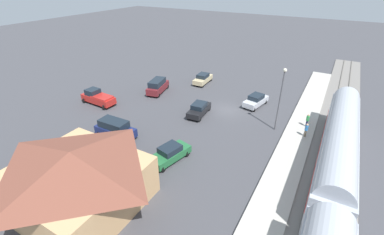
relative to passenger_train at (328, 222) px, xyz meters
name	(u,v)px	position (x,y,z in m)	size (l,w,h in m)	color
ground_plane	(227,110)	(14.00, -16.84, -2.86)	(200.00, 200.00, 0.00)	#424247
railway_track	(336,136)	(0.00, -16.84, -2.76)	(4.80, 70.00, 0.30)	slate
platform	(301,127)	(4.00, -16.84, -2.71)	(3.20, 46.00, 0.30)	#B7B2A8
passenger_train	(328,222)	(0.00, 0.00, 0.00)	(2.93, 40.79, 4.98)	#ADB2BC
station_building	(76,178)	(18.00, 5.15, -0.13)	(10.45, 9.79, 5.26)	tan
pedestrian_on_platform	(306,129)	(3.24, -14.53, -1.58)	(0.36, 0.36, 1.71)	brown
pedestrian_waiting_far	(308,120)	(3.48, -17.02, -1.58)	(0.36, 0.36, 1.71)	#23284C
pickup_red	(98,97)	(31.54, -9.30, -1.83)	(5.48, 2.66, 2.14)	red
sedan_silver	(256,100)	(10.98, -20.19, -1.98)	(2.72, 4.78, 1.74)	silver
suv_navy	(115,129)	(22.76, -3.82, -1.71)	(4.94, 2.48, 2.22)	navy
sedan_tan	(203,79)	(21.86, -24.34, -1.98)	(2.00, 4.56, 1.74)	#C6B284
sedan_black	(199,109)	(16.86, -13.61, -1.98)	(2.23, 4.64, 1.74)	black
sedan_green	(170,153)	(14.69, -3.31, -1.98)	(2.82, 4.80, 1.74)	#236638
suv_maroon	(158,86)	(26.35, -17.10, -1.71)	(2.98, 5.21, 2.22)	maroon
light_pole_near_platform	(281,93)	(6.80, -14.87, 2.11)	(0.44, 0.44, 7.92)	#515156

